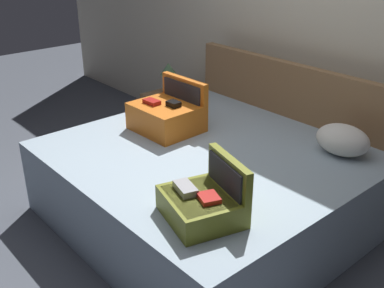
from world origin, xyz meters
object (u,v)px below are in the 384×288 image
(nightstand, at_px, (169,118))
(table_lamp, at_px, (168,71))
(bed, at_px, (207,186))
(hard_case_large, at_px, (167,114))
(hard_case_medium, at_px, (204,202))
(pillow_near_headboard, at_px, (343,140))

(nightstand, height_order, table_lamp, table_lamp)
(bed, relative_size, table_lamp, 6.31)
(hard_case_large, height_order, hard_case_medium, hard_case_large)
(bed, relative_size, nightstand, 4.17)
(nightstand, relative_size, table_lamp, 1.51)
(pillow_near_headboard, height_order, table_lamp, table_lamp)
(pillow_near_headboard, relative_size, nightstand, 0.77)
(bed, height_order, hard_case_large, hard_case_large)
(pillow_near_headboard, distance_m, table_lamp, 1.95)
(nightstand, bearing_deg, hard_case_medium, -33.79)
(table_lamp, bearing_deg, hard_case_medium, -33.79)
(pillow_near_headboard, height_order, nightstand, pillow_near_headboard)
(hard_case_large, bearing_deg, hard_case_medium, -30.74)
(pillow_near_headboard, bearing_deg, bed, -133.46)
(hard_case_large, xyz_separation_m, hard_case_medium, (1.08, -0.61, -0.03))
(hard_case_medium, bearing_deg, table_lamp, 162.19)
(table_lamp, bearing_deg, pillow_near_headboard, -0.47)
(pillow_near_headboard, bearing_deg, hard_case_medium, -92.30)
(bed, distance_m, hard_case_medium, 0.91)
(hard_case_medium, xyz_separation_m, pillow_near_headboard, (0.05, 1.25, 0.01))
(hard_case_medium, xyz_separation_m, nightstand, (-1.90, 1.27, -0.42))
(hard_case_medium, distance_m, table_lamp, 2.28)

